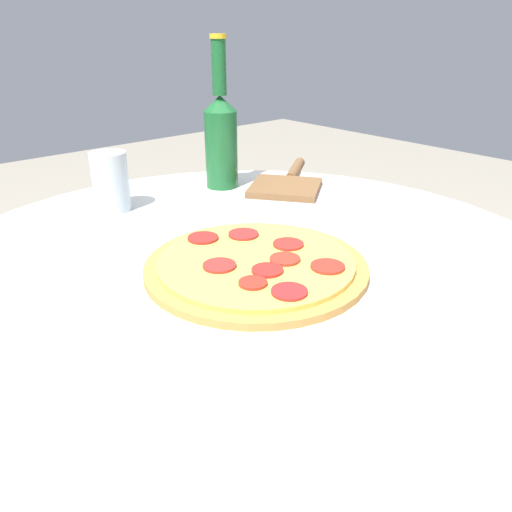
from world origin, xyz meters
The scene contains 5 objects.
table centered at (0.00, 0.00, 0.59)m, with size 0.89×0.89×0.77m.
pizza centered at (0.04, -0.02, 0.77)m, with size 0.28×0.28×0.02m.
beer_bottle centered at (-0.28, 0.18, 0.86)m, with size 0.06×0.06×0.27m.
pizza_paddle centered at (-0.20, 0.27, 0.77)m, with size 0.21×0.25×0.02m.
drinking_glass centered at (-0.30, -0.04, 0.82)m, with size 0.06×0.06×0.10m.
Camera 1 is at (0.46, -0.39, 1.05)m, focal length 35.00 mm.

